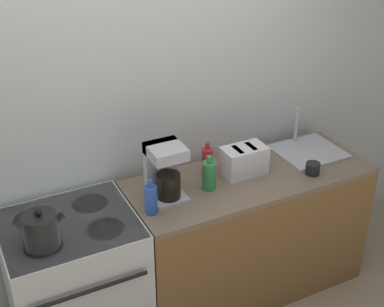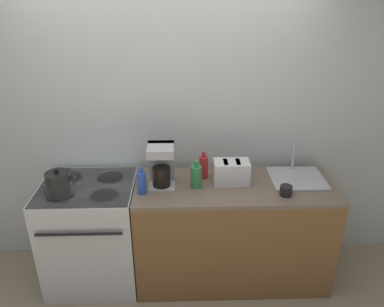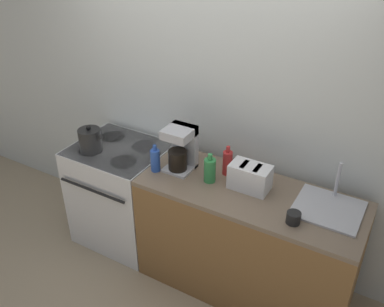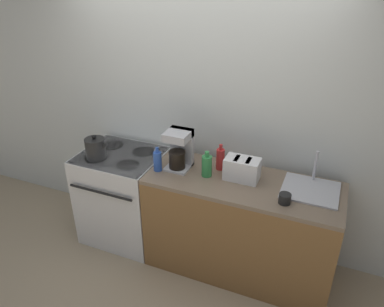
% 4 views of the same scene
% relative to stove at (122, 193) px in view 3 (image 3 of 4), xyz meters
% --- Properties ---
extents(ground_plane, '(12.00, 12.00, 0.00)m').
position_rel_stove_xyz_m(ground_plane, '(0.63, -0.33, -0.48)').
color(ground_plane, tan).
extents(wall_back, '(8.00, 0.05, 2.60)m').
position_rel_stove_xyz_m(wall_back, '(0.63, 0.39, 0.82)').
color(wall_back, silver).
rests_on(wall_back, ground_plane).
extents(stove, '(0.77, 0.70, 0.94)m').
position_rel_stove_xyz_m(stove, '(0.00, 0.00, 0.00)').
color(stove, silver).
rests_on(stove, ground_plane).
extents(counter_block, '(1.63, 0.64, 0.94)m').
position_rel_stove_xyz_m(counter_block, '(1.21, -0.01, -0.01)').
color(counter_block, brown).
rests_on(counter_block, ground_plane).
extents(kettle, '(0.23, 0.18, 0.23)m').
position_rel_stove_xyz_m(kettle, '(-0.17, -0.13, 0.56)').
color(kettle, black).
rests_on(kettle, stove).
extents(toaster, '(0.29, 0.17, 0.19)m').
position_rel_stove_xyz_m(toaster, '(1.18, 0.03, 0.55)').
color(toaster, white).
rests_on(toaster, counter_block).
extents(coffee_maker, '(0.21, 0.22, 0.35)m').
position_rel_stove_xyz_m(coffee_maker, '(0.61, 0.02, 0.64)').
color(coffee_maker, '#B7B7BC').
rests_on(coffee_maker, counter_block).
extents(sink_tray, '(0.44, 0.40, 0.28)m').
position_rel_stove_xyz_m(sink_tray, '(1.74, 0.07, 0.47)').
color(sink_tray, '#B7B7BC').
rests_on(sink_tray, counter_block).
extents(bottle_green, '(0.09, 0.09, 0.23)m').
position_rel_stove_xyz_m(bottle_green, '(0.89, -0.03, 0.55)').
color(bottle_green, '#338C47').
rests_on(bottle_green, counter_block).
extents(bottle_red, '(0.07, 0.07, 0.24)m').
position_rel_stove_xyz_m(bottle_red, '(0.96, 0.12, 0.56)').
color(bottle_red, '#B72828').
rests_on(bottle_red, counter_block).
extents(bottle_blue, '(0.07, 0.07, 0.22)m').
position_rel_stove_xyz_m(bottle_blue, '(0.46, -0.12, 0.55)').
color(bottle_blue, '#2D56B7').
rests_on(bottle_blue, counter_block).
extents(cup_black, '(0.09, 0.09, 0.08)m').
position_rel_stove_xyz_m(cup_black, '(1.58, -0.18, 0.50)').
color(cup_black, black).
rests_on(cup_black, counter_block).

